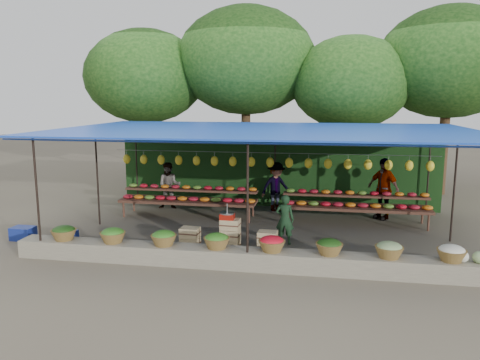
% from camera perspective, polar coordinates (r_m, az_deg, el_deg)
% --- Properties ---
extents(ground, '(60.00, 60.00, 0.00)m').
position_cam_1_polar(ground, '(12.87, 2.93, -6.37)').
color(ground, brown).
rests_on(ground, ground).
extents(stone_curb, '(10.60, 0.55, 0.40)m').
position_cam_1_polar(stone_curb, '(10.21, 1.04, -9.59)').
color(stone_curb, '#6D6557').
rests_on(stone_curb, ground).
extents(stall_canopy, '(10.80, 6.60, 2.82)m').
position_cam_1_polar(stall_canopy, '(12.45, 3.07, 5.63)').
color(stall_canopy, black).
rests_on(stall_canopy, ground).
extents(produce_baskets, '(8.98, 0.58, 0.34)m').
position_cam_1_polar(produce_baskets, '(10.11, 0.49, -7.61)').
color(produce_baskets, brown).
rests_on(produce_baskets, stone_curb).
extents(netting_backdrop, '(10.60, 0.06, 2.50)m').
position_cam_1_polar(netting_backdrop, '(15.66, 4.36, 1.25)').
color(netting_backdrop, '#1D3F16').
rests_on(netting_backdrop, ground).
extents(tree_row, '(16.51, 5.50, 7.12)m').
position_cam_1_polar(tree_row, '(18.41, 7.01, 13.28)').
color(tree_row, '#392115').
rests_on(tree_row, ground).
extents(fruit_table_left, '(4.21, 0.95, 0.93)m').
position_cam_1_polar(fruit_table_left, '(14.49, -6.23, -2.08)').
color(fruit_table_left, '#43251B').
rests_on(fruit_table_left, ground).
extents(fruit_table_right, '(4.21, 0.95, 0.93)m').
position_cam_1_polar(fruit_table_right, '(13.98, 13.90, -2.76)').
color(fruit_table_right, '#43251B').
rests_on(fruit_table_right, ground).
extents(crate_counter, '(2.37, 0.37, 0.77)m').
position_cam_1_polar(crate_counter, '(11.31, -1.34, -7.03)').
color(crate_counter, tan).
rests_on(crate_counter, ground).
extents(weighing_scale, '(0.35, 0.35, 0.38)m').
position_cam_1_polar(weighing_scale, '(11.17, -1.57, -4.33)').
color(weighing_scale, '#B1190E').
rests_on(weighing_scale, crate_counter).
extents(vendor_seated, '(0.48, 0.34, 1.27)m').
position_cam_1_polar(vendor_seated, '(11.74, 5.49, -4.81)').
color(vendor_seated, '#18361D').
rests_on(vendor_seated, ground).
extents(customer_left, '(0.85, 0.72, 1.54)m').
position_cam_1_polar(customer_left, '(15.55, -8.60, -0.69)').
color(customer_left, slate).
rests_on(customer_left, ground).
extents(customer_mid, '(1.18, 1.04, 1.59)m').
position_cam_1_polar(customer_mid, '(15.13, 4.41, -0.82)').
color(customer_mid, slate).
rests_on(customer_mid, ground).
extents(customer_right, '(1.09, 1.09, 1.86)m').
position_cam_1_polar(customer_right, '(14.71, 17.04, -1.01)').
color(customer_right, slate).
rests_on(customer_right, ground).
extents(blue_crate_front, '(0.55, 0.43, 0.30)m').
position_cam_1_polar(blue_crate_front, '(12.74, -20.41, -6.46)').
color(blue_crate_front, navy).
rests_on(blue_crate_front, ground).
extents(blue_crate_back, '(0.57, 0.42, 0.34)m').
position_cam_1_polar(blue_crate_back, '(13.39, -24.92, -5.91)').
color(blue_crate_back, navy).
rests_on(blue_crate_back, ground).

